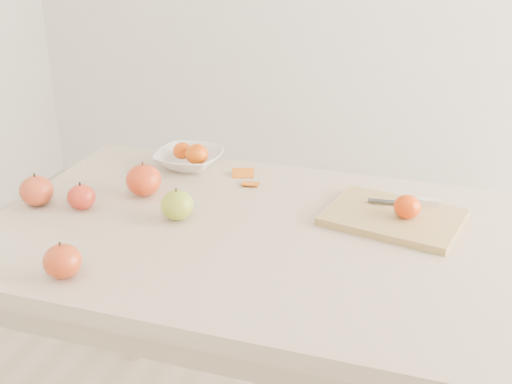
% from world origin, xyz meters
% --- Properties ---
extents(table, '(1.20, 0.80, 0.75)m').
position_xyz_m(table, '(0.00, 0.00, 0.65)').
color(table, '#C6B195').
rests_on(table, ground).
extents(cutting_board, '(0.34, 0.28, 0.02)m').
position_xyz_m(cutting_board, '(0.31, 0.14, 0.76)').
color(cutting_board, tan).
rests_on(cutting_board, table).
extents(board_tangerine, '(0.06, 0.06, 0.05)m').
position_xyz_m(board_tangerine, '(0.34, 0.13, 0.80)').
color(board_tangerine, '#D73D07').
rests_on(board_tangerine, cutting_board).
extents(fruit_bowl, '(0.19, 0.19, 0.05)m').
position_xyz_m(fruit_bowl, '(-0.28, 0.31, 0.77)').
color(fruit_bowl, white).
rests_on(fruit_bowl, table).
extents(bowl_tangerine_near, '(0.05, 0.05, 0.05)m').
position_xyz_m(bowl_tangerine_near, '(-0.31, 0.32, 0.79)').
color(bowl_tangerine_near, '#DB3D07').
rests_on(bowl_tangerine_near, fruit_bowl).
extents(bowl_tangerine_far, '(0.07, 0.07, 0.06)m').
position_xyz_m(bowl_tangerine_far, '(-0.25, 0.29, 0.80)').
color(bowl_tangerine_far, '#C96107').
rests_on(bowl_tangerine_far, fruit_bowl).
extents(orange_peel_a, '(0.07, 0.06, 0.01)m').
position_xyz_m(orange_peel_a, '(-0.12, 0.30, 0.75)').
color(orange_peel_a, orange).
rests_on(orange_peel_a, table).
extents(orange_peel_b, '(0.05, 0.04, 0.01)m').
position_xyz_m(orange_peel_b, '(-0.08, 0.23, 0.75)').
color(orange_peel_b, '#D7610F').
rests_on(orange_peel_b, table).
extents(paring_knife, '(0.17, 0.05, 0.01)m').
position_xyz_m(paring_knife, '(0.36, 0.21, 0.78)').
color(paring_knife, silver).
rests_on(paring_knife, cutting_board).
extents(apple_green, '(0.08, 0.08, 0.07)m').
position_xyz_m(apple_green, '(-0.18, -0.01, 0.79)').
color(apple_green, olive).
rests_on(apple_green, table).
extents(apple_red_a, '(0.09, 0.09, 0.08)m').
position_xyz_m(apple_red_a, '(-0.31, 0.10, 0.79)').
color(apple_red_a, maroon).
rests_on(apple_red_a, table).
extents(apple_red_b, '(0.07, 0.07, 0.06)m').
position_xyz_m(apple_red_b, '(-0.42, -0.03, 0.78)').
color(apple_red_b, maroon).
rests_on(apple_red_b, table).
extents(apple_red_d, '(0.08, 0.08, 0.07)m').
position_xyz_m(apple_red_d, '(-0.54, -0.04, 0.79)').
color(apple_red_d, maroon).
rests_on(apple_red_d, table).
extents(apple_red_c, '(0.08, 0.08, 0.07)m').
position_xyz_m(apple_red_c, '(-0.29, -0.31, 0.78)').
color(apple_red_c, '#9C1910').
rests_on(apple_red_c, table).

